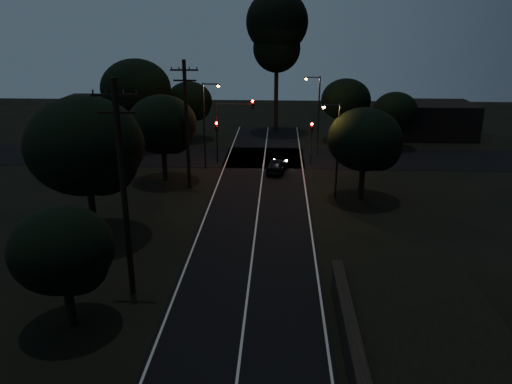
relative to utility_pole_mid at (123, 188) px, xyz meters
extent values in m
cube|color=black|center=(6.00, 7.00, -5.73)|extent=(8.00, 70.00, 0.02)
cube|color=black|center=(6.00, 27.00, -5.73)|extent=(60.00, 8.00, 0.02)
cube|color=beige|center=(6.00, 7.00, -5.71)|extent=(0.12, 70.00, 0.01)
cube|color=beige|center=(2.25, 7.00, -5.71)|extent=(0.12, 70.00, 0.01)
cube|color=beige|center=(9.75, 7.00, -5.71)|extent=(0.12, 70.00, 0.01)
cylinder|color=black|center=(0.00, 0.00, -0.24)|extent=(0.30, 0.30, 11.00)
cube|color=black|center=(0.00, 0.00, 4.46)|extent=(2.20, 0.12, 0.12)
cube|color=black|center=(0.00, 0.00, 3.66)|extent=(1.80, 0.12, 0.12)
cylinder|color=black|center=(0.00, 17.00, -0.49)|extent=(0.30, 0.30, 10.50)
cube|color=black|center=(0.00, 17.00, 3.96)|extent=(2.20, 0.12, 0.12)
cube|color=black|center=(0.00, 17.00, 3.16)|extent=(1.80, 0.12, 0.12)
cylinder|color=black|center=(-2.00, -3.00, -4.67)|extent=(0.44, 0.44, 2.15)
ellipsoid|color=black|center=(-2.00, -3.00, -1.88)|extent=(4.56, 4.56, 3.87)
sphere|color=black|center=(-1.20, -3.46, -2.34)|extent=(2.73, 2.73, 2.73)
cylinder|color=black|center=(-4.50, 7.00, -4.06)|extent=(0.44, 0.44, 3.35)
ellipsoid|color=black|center=(-4.50, 7.00, 0.32)|extent=(7.23, 7.23, 6.15)
sphere|color=black|center=(-3.23, 6.28, -0.40)|extent=(4.34, 4.34, 4.34)
cylinder|color=black|center=(-2.50, 19.00, -4.36)|extent=(0.44, 0.44, 2.77)
ellipsoid|color=black|center=(-2.50, 19.00, -0.76)|extent=(5.90, 5.90, 5.02)
sphere|color=black|center=(-1.47, 18.41, -1.35)|extent=(3.54, 3.54, 3.54)
cylinder|color=black|center=(-3.00, 35.00, -4.50)|extent=(0.44, 0.44, 2.47)
ellipsoid|color=black|center=(-3.00, 35.00, -1.29)|extent=(5.29, 5.29, 4.50)
sphere|color=black|center=(-2.07, 34.47, -1.82)|extent=(3.17, 3.17, 3.17)
cylinder|color=black|center=(-8.00, 31.00, -3.96)|extent=(0.44, 0.44, 3.55)
ellipsoid|color=black|center=(-8.00, 31.00, 0.62)|extent=(7.48, 7.48, 6.36)
sphere|color=black|center=(-6.69, 30.25, -0.13)|extent=(4.49, 4.49, 4.49)
cylinder|color=black|center=(15.00, 35.00, -4.43)|extent=(0.44, 0.44, 2.62)
ellipsoid|color=black|center=(15.00, 35.00, -1.00)|extent=(5.64, 5.64, 4.79)
sphere|color=black|center=(15.99, 34.44, -1.57)|extent=(3.38, 3.38, 3.38)
cylinder|color=black|center=(20.00, 32.00, -4.62)|extent=(0.44, 0.44, 2.25)
ellipsoid|color=black|center=(20.00, 32.00, -1.69)|extent=(4.79, 4.79, 4.07)
sphere|color=black|center=(20.84, 31.52, -2.17)|extent=(2.88, 2.88, 2.88)
cylinder|color=black|center=(14.00, 15.00, -4.40)|extent=(0.44, 0.44, 2.67)
ellipsoid|color=black|center=(14.00, 15.00, -0.94)|extent=(5.67, 5.67, 4.82)
sphere|color=black|center=(14.99, 14.43, -1.51)|extent=(3.40, 3.40, 3.40)
cylinder|color=black|center=(7.00, 40.00, -1.12)|extent=(0.50, 0.50, 9.24)
sphere|color=black|center=(7.00, 40.00, 7.37)|extent=(7.39, 7.39, 7.39)
sphere|color=black|center=(7.00, 40.00, 4.34)|extent=(5.71, 5.71, 5.71)
cube|color=black|center=(-14.00, 37.00, -3.54)|extent=(10.00, 8.00, 4.40)
cube|color=black|center=(26.00, 38.00, -3.74)|extent=(9.00, 7.00, 4.00)
cylinder|color=black|center=(1.40, 25.00, -4.14)|extent=(0.12, 0.12, 3.20)
cube|color=black|center=(1.40, 25.00, -2.09)|extent=(0.28, 0.22, 0.90)
sphere|color=#FF0705|center=(1.40, 24.87, -1.79)|extent=(0.22, 0.22, 0.22)
cylinder|color=black|center=(10.60, 25.00, -4.14)|extent=(0.12, 0.12, 3.20)
cube|color=black|center=(10.60, 25.00, -2.09)|extent=(0.28, 0.22, 0.90)
sphere|color=#FF0705|center=(10.60, 24.87, -1.79)|extent=(0.22, 0.22, 0.22)
cylinder|color=black|center=(1.40, 25.00, -3.24)|extent=(0.12, 0.12, 5.00)
cube|color=black|center=(4.90, 25.00, 0.06)|extent=(0.28, 0.22, 0.90)
sphere|color=#FF0705|center=(4.90, 24.87, 0.36)|extent=(0.22, 0.22, 0.22)
cube|color=black|center=(3.15, 25.00, 0.06)|extent=(3.50, 0.08, 0.08)
cylinder|color=black|center=(0.50, 23.00, -1.74)|extent=(0.16, 0.16, 8.00)
cube|color=black|center=(1.20, 23.00, 2.16)|extent=(1.40, 0.10, 0.10)
cube|color=black|center=(1.90, 23.00, 2.11)|extent=(0.35, 0.22, 0.12)
sphere|color=orange|center=(1.90, 23.00, 2.01)|extent=(0.26, 0.26, 0.26)
cylinder|color=black|center=(11.50, 29.00, -1.74)|extent=(0.16, 0.16, 8.00)
cube|color=black|center=(10.80, 29.00, 2.16)|extent=(1.40, 0.10, 0.10)
cube|color=black|center=(10.10, 29.00, 2.11)|extent=(0.35, 0.22, 0.12)
sphere|color=orange|center=(10.10, 29.00, 2.01)|extent=(0.26, 0.26, 0.26)
cylinder|color=black|center=(12.00, 15.00, -1.99)|extent=(0.16, 0.16, 7.50)
cube|color=black|center=(11.40, 15.00, 1.66)|extent=(1.20, 0.10, 0.10)
cube|color=black|center=(10.80, 15.00, 1.61)|extent=(0.35, 0.22, 0.12)
sphere|color=orange|center=(10.80, 15.00, 1.51)|extent=(0.26, 0.26, 0.26)
imported|color=black|center=(7.31, 21.80, -5.08)|extent=(2.21, 4.09, 1.32)
camera|label=1|loc=(7.53, -22.51, 7.75)|focal=35.00mm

